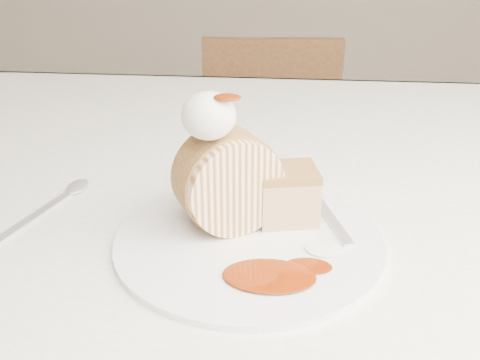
# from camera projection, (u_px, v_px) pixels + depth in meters

# --- Properties ---
(table) EXTENTS (1.40, 0.90, 0.75)m
(table) POSITION_uv_depth(u_px,v_px,m) (274.00, 219.00, 0.76)
(table) COLOR beige
(table) RESTS_ON ground
(chair_far) EXTENTS (0.40, 0.40, 0.78)m
(chair_far) POSITION_uv_depth(u_px,v_px,m) (269.00, 146.00, 1.60)
(chair_far) COLOR brown
(chair_far) RESTS_ON ground
(plate) EXTENTS (0.31, 0.31, 0.01)m
(plate) POSITION_uv_depth(u_px,v_px,m) (249.00, 240.00, 0.53)
(plate) COLOR white
(plate) RESTS_ON table
(roulade_slice) EXTENTS (0.11, 0.10, 0.10)m
(roulade_slice) POSITION_uv_depth(u_px,v_px,m) (229.00, 181.00, 0.53)
(roulade_slice) COLOR beige
(roulade_slice) RESTS_ON plate
(cake_chunk) EXTENTS (0.07, 0.07, 0.05)m
(cake_chunk) POSITION_uv_depth(u_px,v_px,m) (287.00, 197.00, 0.55)
(cake_chunk) COLOR #AD7D41
(cake_chunk) RESTS_ON plate
(whipped_cream) EXTENTS (0.05, 0.05, 0.05)m
(whipped_cream) POSITION_uv_depth(u_px,v_px,m) (209.00, 116.00, 0.49)
(whipped_cream) COLOR white
(whipped_cream) RESTS_ON roulade_slice
(caramel_drizzle) EXTENTS (0.03, 0.02, 0.01)m
(caramel_drizzle) POSITION_uv_depth(u_px,v_px,m) (227.00, 91.00, 0.47)
(caramel_drizzle) COLOR #702004
(caramel_drizzle) RESTS_ON whipped_cream
(caramel_pool) EXTENTS (0.09, 0.07, 0.00)m
(caramel_pool) POSITION_uv_depth(u_px,v_px,m) (269.00, 276.00, 0.47)
(caramel_pool) COLOR #702004
(caramel_pool) RESTS_ON plate
(fork) EXTENTS (0.07, 0.16, 0.00)m
(fork) POSITION_uv_depth(u_px,v_px,m) (330.00, 217.00, 0.56)
(fork) COLOR silver
(fork) RESTS_ON plate
(spoon) EXTENTS (0.06, 0.14, 0.00)m
(spoon) POSITION_uv_depth(u_px,v_px,m) (35.00, 216.00, 0.58)
(spoon) COLOR silver
(spoon) RESTS_ON table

